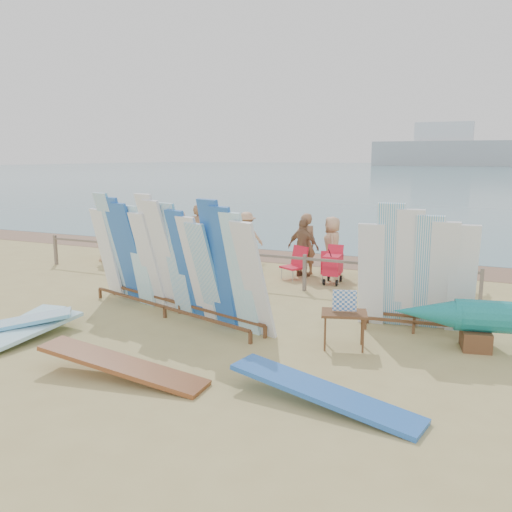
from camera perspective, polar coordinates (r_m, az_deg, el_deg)
The scene contains 25 objects.
ground at distance 11.64m, azimuth -9.27°, elevation -5.92°, with size 160.00×160.00×0.00m, color tan.
ocean at distance 137.46m, azimuth 21.89°, elevation 8.39°, with size 320.00×240.00×0.02m, color slate.
wet_sand_strip at distance 17.92m, azimuth 3.49°, elevation -0.01°, with size 40.00×2.60×0.01m, color brown.
distant_ship at distance 190.17m, azimuth 19.08°, elevation 10.55°, with size 45.00×8.00×14.00m.
fence at distance 14.02m, azimuth -2.59°, elevation -0.33°, with size 12.08×0.08×0.90m.
main_surfboard_rack at distance 11.16m, azimuth -8.95°, elevation -0.64°, with size 5.01×2.10×2.52m.
side_surfboard_rack at distance 10.51m, azimuth 16.49°, elevation -1.87°, with size 2.17×0.84×2.44m.
vendor_table at distance 9.49m, azimuth 9.22°, elevation -7.57°, with size 0.89×0.74×1.02m.
flat_board_a at distance 10.81m, azimuth -24.65°, elevation -8.06°, with size 0.56×2.70×0.07m, color #92D5EA.
flat_board_b at distance 10.49m, azimuth -24.12°, elevation -8.58°, with size 0.56×2.70×0.07m, color #92D5EA.
flat_board_d at distance 7.52m, azimuth 7.10°, elevation -15.30°, with size 0.56×2.70×0.07m, color blue.
flat_board_c at distance 8.51m, azimuth -13.87°, elevation -12.37°, with size 0.56×2.70×0.07m, color brown.
beach_chair_left at distance 14.58m, azimuth 4.01°, elevation -1.43°, with size 0.76×0.77×0.88m.
beach_chair_right at distance 14.23m, azimuth 7.83°, elevation -1.88°, with size 0.64×0.66×0.81m.
stroller at distance 14.15m, azimuth 8.10°, elevation -1.31°, with size 0.55×0.75×0.98m.
beachgoer_2 at distance 16.10m, azimuth -8.05°, elevation 1.70°, with size 0.81×0.39×1.66m, color beige.
beachgoer_0 at distance 17.67m, azimuth -15.39°, elevation 2.32°, with size 0.85×0.40×1.73m, color tan.
beachgoer_4 at distance 14.80m, azimuth 5.00°, elevation 0.88°, with size 0.94×0.41×1.60m, color #8C6042.
beachgoer_1 at distance 16.77m, azimuth -6.03°, elevation 2.36°, with size 0.66×0.36×1.82m, color #8C6042.
beachgoer_7 at distance 15.05m, azimuth 5.20°, elevation 1.26°, with size 0.63×0.34×1.72m, color #8C6042.
beachgoer_8 at distance 14.81m, azimuth 17.63°, elevation 0.50°, with size 0.80×0.38×1.64m, color beige.
beachgoer_6 at distance 15.29m, azimuth 7.99°, elevation 1.14°, with size 0.78×0.37×1.61m, color tan.
beachgoer_extra_1 at distance 18.06m, azimuth -12.60°, elevation 2.50°, with size 0.97×0.42×1.66m, color #8C6042.
beachgoer_10 at distance 14.36m, azimuth 20.31°, elevation 0.05°, with size 0.96×0.42×1.65m, color #8C6042.
beachgoer_3 at distance 16.94m, azimuth -1.00°, elevation 2.05°, with size 1.00×0.41×1.55m, color tan.
Camera 1 is at (6.23, -9.28, 3.26)m, focal length 38.00 mm.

